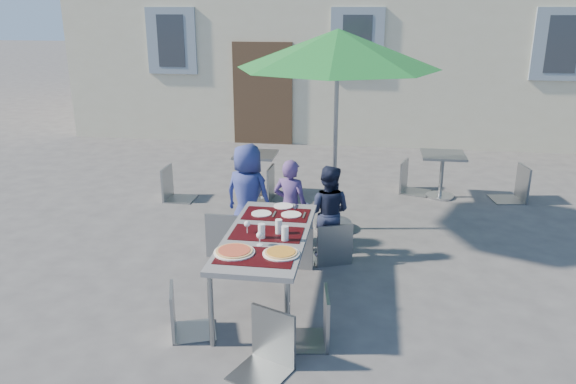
% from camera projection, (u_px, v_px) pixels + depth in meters
% --- Properties ---
extents(ground, '(90.00, 90.00, 0.00)m').
position_uv_depth(ground, '(319.00, 332.00, 5.24)').
color(ground, '#3F3F41').
rests_on(ground, ground).
extents(dining_table, '(0.80, 1.85, 0.76)m').
position_uv_depth(dining_table, '(267.00, 239.00, 5.59)').
color(dining_table, '#4E4F53').
rests_on(dining_table, ground).
extents(pizza_near_left, '(0.38, 0.38, 0.03)m').
position_uv_depth(pizza_near_left, '(234.00, 251.00, 5.12)').
color(pizza_near_left, white).
rests_on(pizza_near_left, dining_table).
extents(pizza_near_right, '(0.34, 0.34, 0.03)m').
position_uv_depth(pizza_near_right, '(281.00, 253.00, 5.09)').
color(pizza_near_right, white).
rests_on(pizza_near_right, dining_table).
extents(glassware, '(0.47, 0.37, 0.15)m').
position_uv_depth(glassware, '(271.00, 230.00, 5.44)').
color(glassware, silver).
rests_on(glassware, dining_table).
extents(place_settings, '(0.58, 0.49, 0.01)m').
position_uv_depth(place_settings, '(279.00, 211.00, 6.15)').
color(place_settings, white).
rests_on(place_settings, dining_table).
extents(child_0, '(0.74, 0.60, 1.31)m').
position_uv_depth(child_0, '(248.00, 195.00, 7.01)').
color(child_0, navy).
rests_on(child_0, ground).
extents(child_1, '(0.49, 0.38, 1.18)m').
position_uv_depth(child_1, '(290.00, 207.00, 6.80)').
color(child_1, '#523A76').
rests_on(child_1, ground).
extents(child_2, '(0.60, 0.41, 1.15)m').
position_uv_depth(child_2, '(328.00, 212.00, 6.66)').
color(child_2, '#181E35').
rests_on(child_2, ground).
extents(chair_0, '(0.48, 0.48, 1.06)m').
position_uv_depth(chair_0, '(226.00, 206.00, 6.70)').
color(chair_0, gray).
rests_on(chair_0, ground).
extents(chair_1, '(0.44, 0.44, 0.99)m').
position_uv_depth(chair_1, '(295.00, 219.00, 6.43)').
color(chair_1, '#8E9399').
rests_on(chair_1, ground).
extents(chair_2, '(0.56, 0.56, 0.96)m').
position_uv_depth(chair_2, '(333.00, 218.00, 6.51)').
color(chair_2, gray).
rests_on(chair_2, ground).
extents(chair_3, '(0.50, 0.50, 0.88)m').
position_uv_depth(chair_3, '(181.00, 283.00, 5.07)').
color(chair_3, gray).
rests_on(chair_3, ground).
extents(chair_4, '(0.48, 0.47, 0.93)m').
position_uv_depth(chair_4, '(316.00, 288.00, 4.92)').
color(chair_4, gray).
rests_on(chair_4, ground).
extents(chair_5, '(0.56, 0.56, 0.96)m').
position_uv_depth(chair_5, '(266.00, 309.00, 4.54)').
color(chair_5, gray).
rests_on(chair_5, ground).
extents(patio_umbrella, '(2.58, 2.58, 2.64)m').
position_uv_depth(patio_umbrella, '(338.00, 50.00, 6.95)').
color(patio_umbrella, '#B3B6BB').
rests_on(patio_umbrella, ground).
extents(cafe_table_0, '(0.64, 0.64, 0.69)m').
position_uv_depth(cafe_table_0, '(256.00, 168.00, 8.95)').
color(cafe_table_0, '#B3B6BB').
rests_on(cafe_table_0, ground).
extents(bg_chair_l_0, '(0.45, 0.45, 1.00)m').
position_uv_depth(bg_chair_l_0, '(172.00, 163.00, 8.70)').
color(bg_chair_l_0, gray).
rests_on(bg_chair_l_0, ground).
extents(bg_chair_r_0, '(0.47, 0.46, 1.01)m').
position_uv_depth(bg_chair_r_0, '(264.00, 163.00, 8.69)').
color(bg_chair_r_0, gray).
rests_on(bg_chair_r_0, ground).
extents(cafe_table_1, '(0.67, 0.67, 0.71)m').
position_uv_depth(cafe_table_1, '(442.00, 168.00, 8.83)').
color(cafe_table_1, '#B3B6BB').
rests_on(cafe_table_1, ground).
extents(bg_chair_l_1, '(0.54, 0.54, 0.98)m').
position_uv_depth(bg_chair_l_1, '(411.00, 158.00, 9.07)').
color(bg_chair_l_1, gray).
rests_on(bg_chair_l_1, ground).
extents(bg_chair_r_1, '(0.54, 0.54, 1.06)m').
position_uv_depth(bg_chair_r_1, '(519.00, 162.00, 8.64)').
color(bg_chair_r_1, gray).
rests_on(bg_chair_r_1, ground).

